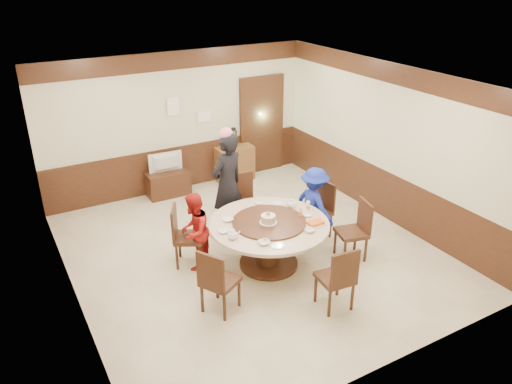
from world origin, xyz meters
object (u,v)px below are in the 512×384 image
television (166,163)px  side_cabinet (235,163)px  person_blue (314,204)px  shrimp_platter (316,224)px  person_standing (227,185)px  person_red (194,231)px  birthday_cake (268,219)px  banquet_table (269,235)px  tv_stand (168,183)px  thermos (234,138)px

television → side_cabinet: 1.57m
person_blue → shrimp_platter: 0.92m
person_blue → television: size_ratio=1.91×
shrimp_platter → side_cabinet: size_ratio=0.38×
person_standing → television: 2.05m
person_standing → person_red: (-0.91, -0.68, -0.31)m
birthday_cake → side_cabinet: size_ratio=0.33×
person_standing → shrimp_platter: (0.65, -1.63, -0.14)m
person_blue → side_cabinet: bearing=-7.0°
birthday_cake → television: birthday_cake is taller
person_red → television: bearing=-152.0°
banquet_table → person_red: size_ratio=1.49×
banquet_table → side_cabinet: bearing=71.6°
person_red → person_blue: (2.08, -0.20, 0.04)m
person_standing → tv_stand: bearing=-98.3°
television → person_blue: bearing=121.0°
person_blue → thermos: size_ratio=3.40×
thermos → birthday_cake: bearing=-108.7°
birthday_cake → television: bearing=97.1°
banquet_table → thermos: bearing=71.7°
shrimp_platter → thermos: bearing=82.1°
birthday_cake → person_standing: bearing=92.3°
television → side_cabinet: (1.53, 0.03, -0.32)m
tv_stand → thermos: (1.52, 0.03, 0.69)m
banquet_table → television: (-0.44, 3.23, 0.16)m
banquet_table → person_red: 1.14m
birthday_cake → thermos: bearing=71.3°
person_red → television: 2.74m
shrimp_platter → television: size_ratio=0.44×
banquet_table → shrimp_platter: shrimp_platter is taller
person_blue → tv_stand: (-1.53, 2.89, -0.40)m
birthday_cake → tv_stand: 3.35m
person_standing → person_blue: (1.17, -0.88, -0.27)m
television → thermos: (1.52, 0.03, 0.24)m
tv_stand → thermos: thermos is taller
person_standing → tv_stand: size_ratio=2.16×
tv_stand → thermos: 1.67m
person_red → person_blue: 2.09m
shrimp_platter → thermos: thermos is taller
person_blue → birthday_cake: size_ratio=4.86×
thermos → person_blue: bearing=-89.9°
person_standing → thermos: person_standing is taller
television → side_cabinet: bearing=-175.8°
person_standing → person_red: person_standing is taller
person_blue → banquet_table: bearing=100.7°
banquet_table → person_red: person_red is taller
banquet_table → thermos: (1.08, 3.26, 0.41)m
shrimp_platter → side_cabinet: bearing=81.9°
shrimp_platter → side_cabinet: (0.52, 3.67, -0.40)m
person_blue → side_cabinet: (0.00, 2.92, -0.27)m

